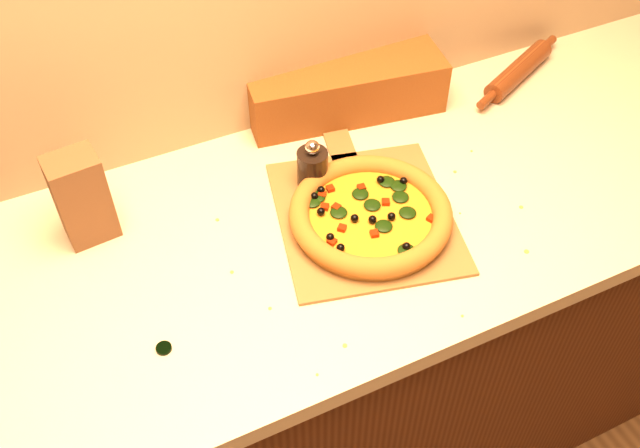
{
  "coord_description": "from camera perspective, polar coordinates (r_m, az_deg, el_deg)",
  "views": [
    {
      "loc": [
        -0.28,
        0.59,
        1.89
      ],
      "look_at": [
        0.09,
        1.38,
        0.96
      ],
      "focal_mm": 40.0,
      "sensor_mm": 36.0,
      "label": 1
    }
  ],
  "objects": [
    {
      "name": "cabinet",
      "position": [
        1.71,
        -3.64,
        -12.15
      ],
      "size": [
        2.8,
        0.65,
        0.86
      ],
      "primitive_type": "cube",
      "color": "#401D0D",
      "rests_on": "ground"
    },
    {
      "name": "pizza_peel",
      "position": [
        1.38,
        3.46,
        1.05
      ],
      "size": [
        0.4,
        0.52,
        0.01
      ],
      "rotation": [
        0.0,
        0.0,
        -0.24
      ],
      "color": "brown",
      "rests_on": "countertop"
    },
    {
      "name": "countertop",
      "position": [
        1.34,
        -4.53,
        -2.19
      ],
      "size": [
        2.84,
        0.68,
        0.04
      ],
      "primitive_type": "cube",
      "color": "beige",
      "rests_on": "cabinet"
    },
    {
      "name": "pepper_grinder",
      "position": [
        1.4,
        -0.6,
        4.47
      ],
      "size": [
        0.06,
        0.06,
        0.12
      ],
      "color": "black",
      "rests_on": "countertop"
    },
    {
      "name": "paper_bag",
      "position": [
        1.35,
        -18.52,
        2.01
      ],
      "size": [
        0.1,
        0.08,
        0.18
      ],
      "primitive_type": "cube",
      "rotation": [
        0.0,
        0.0,
        0.09
      ],
      "color": "brown",
      "rests_on": "countertop"
    },
    {
      "name": "bottle_cap",
      "position": [
        1.21,
        -12.39,
        -9.68
      ],
      "size": [
        0.03,
        0.03,
        0.01
      ],
      "primitive_type": "cylinder",
      "rotation": [
        0.0,
        0.0,
        0.42
      ],
      "color": "black",
      "rests_on": "countertop"
    },
    {
      "name": "pizza",
      "position": [
        1.34,
        4.06,
        0.76
      ],
      "size": [
        0.31,
        0.31,
        0.04
      ],
      "color": "#C17A30",
      "rests_on": "pizza_peel"
    },
    {
      "name": "rolling_pin",
      "position": [
        1.76,
        15.6,
        11.74
      ],
      "size": [
        0.32,
        0.16,
        0.05
      ],
      "rotation": [
        0.0,
        0.0,
        0.44
      ],
      "color": "#52200E",
      "rests_on": "countertop"
    },
    {
      "name": "bread_bag",
      "position": [
        1.58,
        2.02,
        10.73
      ],
      "size": [
        0.45,
        0.2,
        0.12
      ],
      "primitive_type": "cube",
      "rotation": [
        0.0,
        0.0,
        -0.15
      ],
      "color": "#642B13",
      "rests_on": "countertop"
    }
  ]
}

